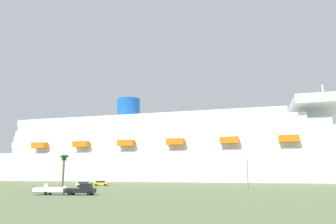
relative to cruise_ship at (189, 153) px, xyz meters
name	(u,v)px	position (x,y,z in m)	size (l,w,h in m)	color
ground_plane	(148,185)	(-9.57, -45.51, -13.68)	(600.00, 600.00, 0.00)	#66754C
cruise_ship	(189,153)	(0.00, 0.00, 0.00)	(249.93, 55.07, 52.25)	white
pickup_truck	(82,190)	(-8.76, -100.00, -12.64)	(5.80, 2.82, 2.20)	black
small_boat_on_trailer	(53,190)	(-14.47, -100.69, -12.72)	(8.45, 2.68, 2.15)	#595960
palm_tree	(64,162)	(-30.83, -67.82, -6.13)	(2.83, 2.88, 9.69)	brown
street_lamp	(247,169)	(23.89, -74.71, -8.54)	(0.56, 0.56, 7.89)	slate
parked_car_white_van	(84,184)	(-23.57, -68.30, -12.85)	(4.82, 2.72, 1.58)	white
parked_car_yellow_taxi	(101,183)	(-22.32, -58.18, -12.85)	(4.86, 2.60, 1.58)	yellow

